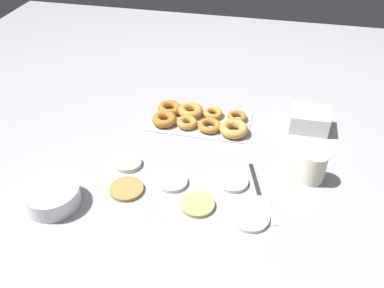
# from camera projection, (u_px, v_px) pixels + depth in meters

# --- Properties ---
(ground_plane) EXTENTS (3.00, 3.00, 0.00)m
(ground_plane) POSITION_uv_depth(u_px,v_px,m) (190.00, 166.00, 1.44)
(ground_plane) COLOR #9EA0A5
(pancake_0) EXTENTS (0.10, 0.10, 0.01)m
(pancake_0) POSITION_uv_depth(u_px,v_px,m) (233.00, 182.00, 1.37)
(pancake_0) COLOR beige
(pancake_0) RESTS_ON ground_plane
(pancake_1) EXTENTS (0.11, 0.11, 0.01)m
(pancake_1) POSITION_uv_depth(u_px,v_px,m) (127.00, 189.00, 1.34)
(pancake_1) COLOR #B27F42
(pancake_1) RESTS_ON ground_plane
(pancake_2) EXTENTS (0.12, 0.12, 0.01)m
(pancake_2) POSITION_uv_depth(u_px,v_px,m) (250.00, 218.00, 1.24)
(pancake_2) COLOR silver
(pancake_2) RESTS_ON ground_plane
(pancake_3) EXTENTS (0.10, 0.10, 0.01)m
(pancake_3) POSITION_uv_depth(u_px,v_px,m) (172.00, 182.00, 1.37)
(pancake_3) COLOR beige
(pancake_3) RESTS_ON ground_plane
(pancake_4) EXTENTS (0.11, 0.11, 0.01)m
(pancake_4) POSITION_uv_depth(u_px,v_px,m) (198.00, 205.00, 1.28)
(pancake_4) COLOR tan
(pancake_4) RESTS_ON ground_plane
(pancake_5) EXTENTS (0.10, 0.10, 0.02)m
(pancake_5) POSITION_uv_depth(u_px,v_px,m) (128.00, 163.00, 1.44)
(pancake_5) COLOR beige
(pancake_5) RESTS_ON ground_plane
(donut_tray) EXTENTS (0.40, 0.22, 0.04)m
(donut_tray) POSITION_uv_depth(u_px,v_px,m) (199.00, 119.00, 1.65)
(donut_tray) COLOR silver
(donut_tray) RESTS_ON ground_plane
(batter_bowl) EXTENTS (0.17, 0.17, 0.06)m
(batter_bowl) POSITION_uv_depth(u_px,v_px,m) (53.00, 196.00, 1.28)
(batter_bowl) COLOR white
(batter_bowl) RESTS_ON ground_plane
(container_stack) EXTENTS (0.15, 0.12, 0.08)m
(container_stack) POSITION_uv_depth(u_px,v_px,m) (309.00, 120.00, 1.60)
(container_stack) COLOR white
(container_stack) RESTS_ON ground_plane
(paper_cup) EXTENTS (0.08, 0.08, 0.11)m
(paper_cup) POSITION_uv_depth(u_px,v_px,m) (314.00, 167.00, 1.35)
(paper_cup) COLOR beige
(paper_cup) RESTS_ON ground_plane
(spatula) EXTENTS (0.12, 0.29, 0.01)m
(spatula) POSITION_uv_depth(u_px,v_px,m) (262.00, 203.00, 1.29)
(spatula) COLOR black
(spatula) RESTS_ON ground_plane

